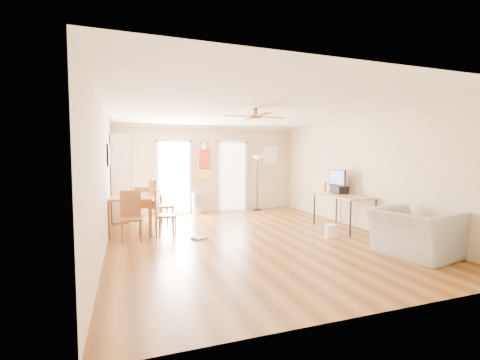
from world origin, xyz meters
name	(u,v)px	position (x,y,z in m)	size (l,w,h in m)	color
floor	(250,237)	(0.00, 0.00, 0.00)	(7.00, 7.00, 0.00)	brown
ceiling	(250,110)	(0.00, 0.00, 2.60)	(5.50, 7.00, 0.00)	silver
wall_back	(209,169)	(0.00, 3.50, 1.30)	(5.50, 0.04, 2.60)	beige
wall_front	(373,192)	(0.00, -3.50, 1.30)	(5.50, 0.04, 2.60)	beige
wall_left	(104,177)	(-2.75, 0.00, 1.30)	(0.04, 7.00, 2.60)	beige
wall_right	(361,173)	(2.75, 0.00, 1.30)	(0.04, 7.00, 2.60)	beige
crown_molding	(250,112)	(0.00, 0.00, 2.56)	(5.50, 7.00, 0.08)	white
kitchen_doorway	(174,178)	(-1.05, 3.48, 1.05)	(0.90, 0.10, 2.10)	white
bathroom_doorway	(232,177)	(0.75, 3.48, 1.05)	(0.80, 0.10, 2.10)	white
wall_decal	(205,161)	(-0.13, 3.48, 1.55)	(0.46, 0.03, 1.10)	red
ac_grille	(270,156)	(2.05, 3.47, 1.70)	(0.50, 0.04, 0.60)	white
framed_poster	(108,155)	(-2.73, 1.40, 1.70)	(0.04, 0.66, 0.48)	black
ceiling_fan	(255,117)	(0.00, -0.30, 2.43)	(1.24, 1.24, 0.20)	#593819
bookshelf	(121,178)	(-2.51, 2.94, 1.11)	(0.44, 1.00, 2.22)	white
dining_table	(138,212)	(-2.15, 1.54, 0.40)	(0.95, 1.59, 0.80)	#AB6237
dining_chair_right_a	(162,204)	(-1.60, 1.66, 0.56)	(0.46, 0.46, 1.12)	#A77436
dining_chair_right_b	(166,213)	(-1.60, 0.72, 0.49)	(0.40, 0.40, 0.97)	#A06033
dining_chair_near	(131,216)	(-2.30, 0.52, 0.49)	(0.40, 0.40, 0.98)	brown
dining_chair_far	(144,205)	(-1.98, 2.37, 0.45)	(0.37, 0.37, 0.90)	#945630
trash_can	(197,203)	(-0.43, 3.16, 0.30)	(0.28, 0.28, 0.61)	silver
torchiere_lamp	(257,183)	(1.47, 3.17, 0.86)	(0.32, 0.32, 1.71)	black
computer_desk	(343,212)	(2.33, 0.08, 0.39)	(0.73, 1.46, 0.78)	tan
imac	(337,181)	(2.47, 0.50, 1.07)	(0.08, 0.61, 0.57)	black
keyboard	(325,193)	(2.20, 0.61, 0.79)	(0.12, 0.38, 0.01)	white
printer	(339,190)	(2.45, 0.38, 0.87)	(0.30, 0.35, 0.18)	black
orange_bottle	(325,187)	(2.30, 0.76, 0.91)	(0.09, 0.09, 0.26)	orange
wastebasket_a	(331,231)	(1.59, -0.54, 0.13)	(0.23, 0.23, 0.27)	white
floor_cloth	(199,238)	(-1.00, 0.23, 0.02)	(0.28, 0.22, 0.04)	#959590
armchair	(415,233)	(2.15, -2.08, 0.39)	(1.21, 1.05, 0.78)	#959691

